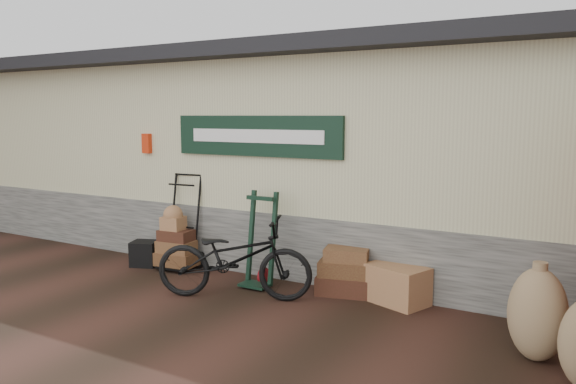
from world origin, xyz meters
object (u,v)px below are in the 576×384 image
object	(u,v)px
green_barrow	(260,239)
suitcase_stack	(344,271)
wicker_hamper	(397,284)
black_trunk	(145,253)
porter_trolley	(182,220)
bicycle	(234,254)

from	to	relation	value
green_barrow	suitcase_stack	bearing A→B (deg)	12.14
wicker_hamper	black_trunk	bearing A→B (deg)	-175.83
porter_trolley	green_barrow	world-z (taller)	porter_trolley
porter_trolley	wicker_hamper	size ratio (longest dim) A/B	2.00
wicker_hamper	bicycle	xyz separation A→B (m)	(-1.78, -0.83, 0.33)
black_trunk	bicycle	distance (m)	2.14
suitcase_stack	bicycle	xyz separation A→B (m)	(-1.09, -0.83, 0.26)
porter_trolley	black_trunk	distance (m)	0.78
suitcase_stack	black_trunk	world-z (taller)	suitcase_stack
black_trunk	green_barrow	bearing A→B (deg)	1.27
porter_trolley	wicker_hamper	distance (m)	3.31
green_barrow	porter_trolley	bearing A→B (deg)	172.79
wicker_hamper	porter_trolley	bearing A→B (deg)	-179.28
bicycle	porter_trolley	bearing A→B (deg)	40.40
suitcase_stack	black_trunk	distance (m)	3.14
porter_trolley	wicker_hamper	xyz separation A→B (m)	(3.28, 0.04, -0.47)
porter_trolley	suitcase_stack	xyz separation A→B (m)	(2.59, 0.04, -0.40)
green_barrow	wicker_hamper	world-z (taller)	green_barrow
green_barrow	bicycle	distance (m)	0.60
green_barrow	bicycle	xyz separation A→B (m)	(0.01, -0.60, -0.06)
green_barrow	wicker_hamper	distance (m)	1.85
suitcase_stack	black_trunk	bearing A→B (deg)	-174.91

